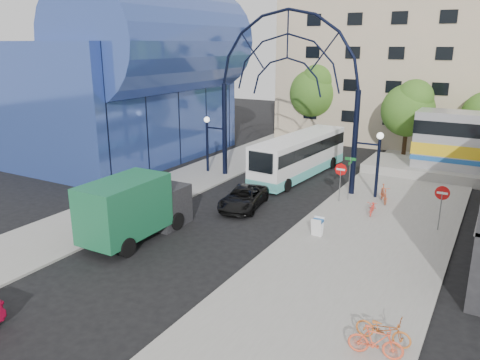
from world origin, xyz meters
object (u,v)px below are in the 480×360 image
Objects in this scene: gateway_arch at (287,63)px; street_name_sign at (350,169)px; black_suv at (244,198)px; bike_near_b at (384,194)px; sandwich_board at (317,225)px; green_truck at (136,207)px; city_bus at (300,155)px; bike_far_a at (383,329)px; bike_near_a at (373,207)px; stop_sign at (341,173)px; bike_far_b at (376,342)px; do_not_enter_sign at (442,197)px; tree_north_a at (410,107)px; tree_north_b at (316,90)px.

gateway_arch is 8.38m from street_name_sign.
black_suv is 2.51× the size of bike_near_b.
green_truck is (-8.23, -4.60, 0.92)m from sandwich_board.
city_bus reaches higher than street_name_sign.
street_name_sign reaches higher than bike_far_a.
green_truck is 3.54× the size of bike_far_a.
bike_near_a is (7.32, 2.56, -0.11)m from black_suv.
bike_far_a is (5.99, -13.54, -1.38)m from stop_sign.
stop_sign is 0.38× the size of green_truck.
stop_sign is 0.22× the size of city_bus.
stop_sign is at bearing 14.83° from bike_far_b.
bike_near_b is 15.98m from bike_far_b.
do_not_enter_sign is at bearing -26.95° from city_bus.
gateway_arch is at bearing 77.68° from green_truck.
bike_far_a is at bearing -12.83° from green_truck.
stop_sign is 1.41× the size of bike_far_b.
street_name_sign is 13.59m from tree_north_a.
black_suv is at bearing 158.89° from sandwich_board.
tree_north_b is at bearing 103.68° from gateway_arch.
do_not_enter_sign is at bearing -19.99° from gateway_arch.
bike_near_a is at bearing 70.77° from sandwich_board.
sandwich_board is 6.07m from black_suv.
tree_north_a is at bearing 69.83° from green_truck.
city_bus reaches higher than do_not_enter_sign.
do_not_enter_sign is 0.22× the size of city_bus.
street_name_sign is at bearing -34.11° from city_bus.
gateway_arch is 13.80× the size of sandwich_board.
gateway_arch reaches higher than green_truck.
bike_far_b is (10.75, -16.41, -7.90)m from gateway_arch.
tree_north_a reaches higher than bike_far_a.
tree_north_b is 0.70× the size of city_bus.
city_bus is at bearing -73.41° from tree_north_b.
do_not_enter_sign is at bearing -64.08° from bike_near_b.
tree_north_a is 3.76× the size of bike_near_b.
street_name_sign reaches higher than bike_near_a.
green_truck is (1.24, -28.55, -3.60)m from tree_north_b.
green_truck is at bearing 66.58° from bike_far_b.
stop_sign is 15.65m from bike_far_b.
city_bus is at bearing 130.88° from bike_near_b.
gateway_arch is 21.15m from bike_far_b.
bike_far_b is (10.82, -10.57, 0.00)m from black_suv.
tree_north_a is at bearing 86.04° from street_name_sign.
bike_far_a is (4.67, -27.47, -3.99)m from tree_north_a.
gateway_arch is 1.95× the size of tree_north_a.
bike_far_b is (10.70, -19.14, -0.97)m from city_bus.
sandwich_board is 0.09× the size of city_bus.
tree_north_b is (-9.48, 23.95, 4.52)m from sandwich_board.
street_name_sign reaches higher than do_not_enter_sign.
black_suv is 2.94× the size of bike_near_a.
stop_sign is 6.51m from do_not_enter_sign.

